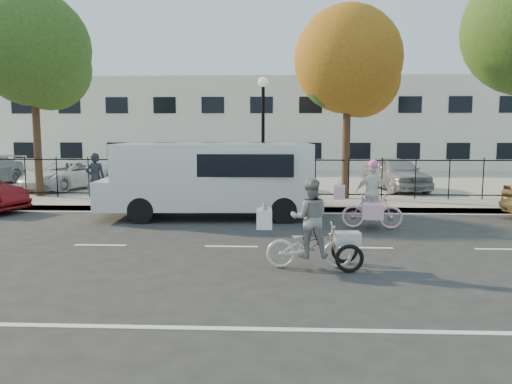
# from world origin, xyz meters

# --- Properties ---
(ground) EXTENTS (120.00, 120.00, 0.00)m
(ground) POSITION_xyz_m (0.00, 0.00, 0.00)
(ground) COLOR #333334
(road_markings) EXTENTS (60.00, 9.52, 0.01)m
(road_markings) POSITION_xyz_m (0.00, 0.00, 0.01)
(road_markings) COLOR silver
(road_markings) RESTS_ON ground
(curb) EXTENTS (60.00, 0.10, 0.15)m
(curb) POSITION_xyz_m (0.00, 5.05, 0.07)
(curb) COLOR #A8A399
(curb) RESTS_ON ground
(sidewalk) EXTENTS (60.00, 2.20, 0.15)m
(sidewalk) POSITION_xyz_m (0.00, 6.10, 0.07)
(sidewalk) COLOR #A8A399
(sidewalk) RESTS_ON ground
(parking_lot) EXTENTS (60.00, 15.60, 0.15)m
(parking_lot) POSITION_xyz_m (0.00, 15.00, 0.07)
(parking_lot) COLOR #A8A399
(parking_lot) RESTS_ON ground
(iron_fence) EXTENTS (58.00, 0.06, 1.50)m
(iron_fence) POSITION_xyz_m (0.00, 7.20, 0.90)
(iron_fence) COLOR black
(iron_fence) RESTS_ON sidewalk
(building) EXTENTS (34.00, 10.00, 6.00)m
(building) POSITION_xyz_m (0.00, 25.00, 3.00)
(building) COLOR silver
(building) RESTS_ON ground
(lamppost) EXTENTS (0.36, 0.36, 4.33)m
(lamppost) POSITION_xyz_m (0.50, 6.80, 3.11)
(lamppost) COLOR black
(lamppost) RESTS_ON sidewalk
(street_sign) EXTENTS (0.85, 0.06, 1.80)m
(street_sign) POSITION_xyz_m (-1.85, 6.80, 1.42)
(street_sign) COLOR black
(street_sign) RESTS_ON sidewalk
(zebra_trike) EXTENTS (1.99, 0.76, 1.71)m
(zebra_trike) POSITION_xyz_m (1.65, -1.67, 0.66)
(zebra_trike) COLOR silver
(zebra_trike) RESTS_ON ground
(unicorn_bike) EXTENTS (1.86, 1.31, 1.85)m
(unicorn_bike) POSITION_xyz_m (3.52, 2.28, 0.68)
(unicorn_bike) COLOR beige
(unicorn_bike) RESTS_ON ground
(white_van) EXTENTS (6.36, 2.42, 2.22)m
(white_van) POSITION_xyz_m (-0.98, 3.80, 1.23)
(white_van) COLOR silver
(white_van) RESTS_ON ground
(pedestrian) EXTENTS (0.72, 0.57, 1.73)m
(pedestrian) POSITION_xyz_m (-5.12, 5.51, 1.01)
(pedestrian) COLOR black
(pedestrian) RESTS_ON sidewalk
(lot_car_b) EXTENTS (3.29, 4.73, 1.20)m
(lot_car_b) POSITION_xyz_m (-7.91, 9.74, 0.75)
(lot_car_b) COLOR white
(lot_car_b) RESTS_ON parking_lot
(lot_car_c) EXTENTS (1.98, 4.12, 1.30)m
(lot_car_c) POSITION_xyz_m (0.11, 9.51, 0.80)
(lot_car_c) COLOR #53575B
(lot_car_c) RESTS_ON parking_lot
(lot_car_d) EXTENTS (2.47, 4.38, 1.41)m
(lot_car_d) POSITION_xyz_m (5.94, 10.04, 0.85)
(lot_car_d) COLOR #9EA2A5
(lot_car_d) RESTS_ON parking_lot
(tree_west) EXTENTS (4.20, 4.20, 7.71)m
(tree_west) POSITION_xyz_m (-7.87, 7.52, 5.40)
(tree_west) COLOR #442D1D
(tree_west) RESTS_ON ground
(tree_mid) EXTENTS (3.84, 3.84, 7.05)m
(tree_mid) POSITION_xyz_m (3.64, 7.36, 4.93)
(tree_mid) COLOR #442D1D
(tree_mid) RESTS_ON ground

